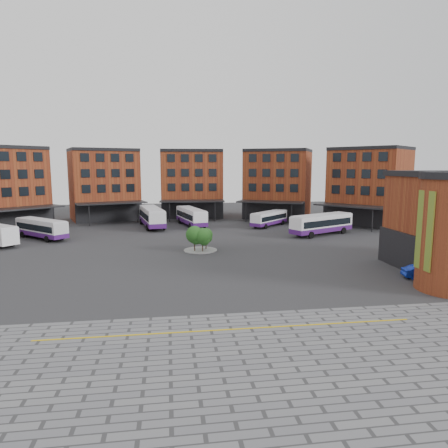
{
  "coord_description": "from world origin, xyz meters",
  "views": [
    {
      "loc": [
        -2.12,
        -39.68,
        11.15
      ],
      "look_at": [
        4.68,
        8.62,
        4.0
      ],
      "focal_mm": 32.0,
      "sensor_mm": 36.0,
      "label": 1
    }
  ],
  "objects": [
    {
      "name": "paving_zone",
      "position": [
        2.0,
        -22.0,
        0.01
      ],
      "size": [
        50.0,
        22.0,
        0.02
      ],
      "primitive_type": "cube",
      "color": "slate",
      "rests_on": "ground"
    },
    {
      "name": "bus_e",
      "position": [
        16.4,
        31.65,
        1.49
      ],
      "size": [
        8.5,
        8.51,
        2.75
      ],
      "rotation": [
        0.0,
        0.0,
        -0.78
      ],
      "color": "white",
      "rests_on": "ground"
    },
    {
      "name": "yellow_line",
      "position": [
        2.0,
        -14.0,
        0.03
      ],
      "size": [
        26.0,
        0.15,
        0.02
      ],
      "primitive_type": "cube",
      "color": "gold",
      "rests_on": "paving_zone"
    },
    {
      "name": "bus_d",
      "position": [
        2.09,
        34.22,
        1.78
      ],
      "size": [
        5.29,
        11.95,
        3.28
      ],
      "rotation": [
        0.0,
        0.0,
        0.23
      ],
      "color": "white",
      "rests_on": "ground"
    },
    {
      "name": "bus_b",
      "position": [
        -21.48,
        24.07,
        1.64
      ],
      "size": [
        9.46,
        9.18,
        3.02
      ],
      "rotation": [
        0.0,
        0.0,
        0.81
      ],
      "color": "silver",
      "rests_on": "ground"
    },
    {
      "name": "bus_f",
      "position": [
        22.47,
        21.4,
        1.82
      ],
      "size": [
        11.91,
        7.79,
        3.36
      ],
      "rotation": [
        0.0,
        0.0,
        -1.11
      ],
      "color": "white",
      "rests_on": "ground"
    },
    {
      "name": "ground",
      "position": [
        0.0,
        0.0,
        0.0
      ],
      "size": [
        160.0,
        160.0,
        0.0
      ],
      "primitive_type": "plane",
      "color": "#28282B",
      "rests_on": "ground"
    },
    {
      "name": "main_building",
      "position": [
        -4.77,
        38.25,
        7.23
      ],
      "size": [
        94.14,
        42.48,
        14.6
      ],
      "color": "brown",
      "rests_on": "ground"
    },
    {
      "name": "tree_island",
      "position": [
        1.95,
        11.51,
        1.92
      ],
      "size": [
        4.4,
        4.4,
        3.41
      ],
      "color": "gray",
      "rests_on": "ground"
    },
    {
      "name": "bus_c",
      "position": [
        -5.11,
        33.59,
        1.94
      ],
      "size": [
        5.29,
        13.01,
        3.57
      ],
      "rotation": [
        0.0,
        0.0,
        0.19
      ],
      "color": "white",
      "rests_on": "ground"
    },
    {
      "name": "blue_car",
      "position": [
        22.95,
        -4.21,
        0.66
      ],
      "size": [
        4.16,
        2.03,
        1.31
      ],
      "primitive_type": "imported",
      "rotation": [
        0.0,
        0.0,
        1.4
      ],
      "color": "#0B2298",
      "rests_on": "ground"
    }
  ]
}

